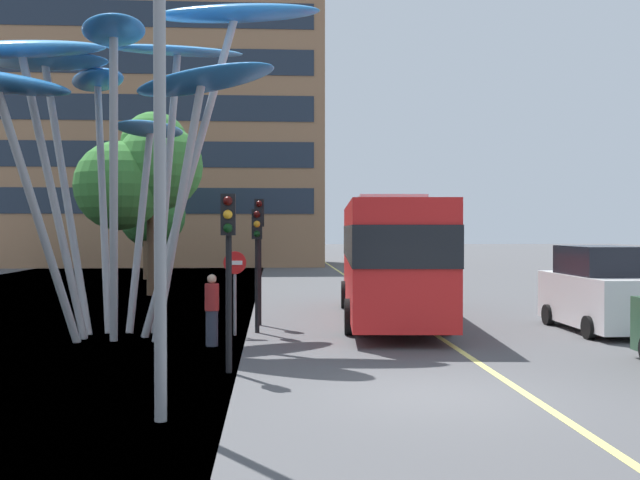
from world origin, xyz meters
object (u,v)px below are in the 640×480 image
red_bus (389,253)px  street_lamp (187,41)px  traffic_light_kerb_far (257,243)px  pedestrian (212,310)px  leaf_sculpture (106,81)px  no_entry_sign (235,279)px  traffic_light_kerb_near (228,243)px  traffic_light_island_mid (259,234)px  car_parked_mid (598,292)px

red_bus → street_lamp: bearing=-112.3°
traffic_light_kerb_far → pedestrian: traffic_light_kerb_far is taller
street_lamp → pedestrian: (-0.22, 6.96, -4.68)m
leaf_sculpture → no_entry_sign: (3.23, 0.37, -5.07)m
leaf_sculpture → pedestrian: leaf_sculpture is taller
traffic_light_kerb_near → pedestrian: traffic_light_kerb_near is taller
red_bus → no_entry_sign: red_bus is taller
traffic_light_kerb_near → street_lamp: 4.65m
red_bus → traffic_light_kerb_near: red_bus is taller
leaf_sculpture → traffic_light_island_mid: size_ratio=2.65×
traffic_light_kerb_near → traffic_light_island_mid: (0.46, 7.13, 0.12)m
street_lamp → traffic_light_kerb_far: bearing=84.9°
traffic_light_kerb_near → pedestrian: (-0.60, 3.43, -1.67)m
traffic_light_kerb_far → street_lamp: 9.63m
traffic_light_kerb_near → traffic_light_kerb_far: traffic_light_kerb_near is taller
car_parked_mid → pedestrian: 10.54m
car_parked_mid → leaf_sculpture: bearing=-177.6°
no_entry_sign → traffic_light_kerb_near: bearing=-88.4°
traffic_light_kerb_far → street_lamp: street_lamp is taller
red_bus → traffic_light_island_mid: (-3.94, -1.02, 0.59)m
no_entry_sign → red_bus: bearing=33.3°
no_entry_sign → leaf_sculpture: bearing=-173.4°
street_lamp → no_entry_sign: bearing=88.4°
car_parked_mid → no_entry_sign: 9.91m
street_lamp → pedestrian: street_lamp is taller
leaf_sculpture → traffic_light_kerb_far: (3.81, 0.76, -4.14)m
pedestrian → traffic_light_kerb_near: bearing=-80.0°
leaf_sculpture → traffic_light_kerb_near: bearing=-54.8°
car_parked_mid → traffic_light_island_mid: bearing=169.2°
traffic_light_kerb_near → traffic_light_kerb_far: (0.43, 5.56, -0.11)m
traffic_light_kerb_far → no_entry_sign: 1.17m
car_parked_mid → no_entry_sign: size_ratio=2.05×
traffic_light_island_mid → street_lamp: street_lamp is taller
leaf_sculpture → car_parked_mid: leaf_sculpture is taller
red_bus → pedestrian: red_bus is taller
car_parked_mid → pedestrian: bearing=-169.5°
red_bus → car_parked_mid: (5.35, -2.80, -0.98)m
leaf_sculpture → traffic_light_island_mid: 5.96m
red_bus → traffic_light_kerb_far: (-3.97, -2.59, 0.36)m
traffic_light_kerb_far → traffic_light_island_mid: (0.03, 1.57, 0.23)m
leaf_sculpture → no_entry_sign: bearing=6.6°
no_entry_sign → car_parked_mid: bearing=1.1°
red_bus → traffic_light_kerb_far: size_ratio=3.46×
red_bus → car_parked_mid: size_ratio=2.54×
car_parked_mid → street_lamp: street_lamp is taller
traffic_light_island_mid → street_lamp: bearing=-94.6°
traffic_light_kerb_near → car_parked_mid: (9.76, 5.35, -1.44)m
car_parked_mid → pedestrian: car_parked_mid is taller
traffic_light_kerb_near → no_entry_sign: (-0.14, 5.17, -1.04)m
street_lamp → no_entry_sign: (0.24, 8.69, -4.05)m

